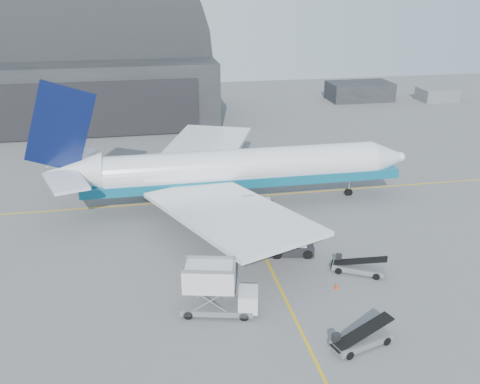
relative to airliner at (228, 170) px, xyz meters
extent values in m
plane|color=#565659|center=(1.29, -18.01, -4.47)|extent=(200.00, 200.00, 0.00)
cube|color=gold|center=(1.29, 1.99, -4.46)|extent=(80.00, 0.25, 0.02)
cube|color=gold|center=(1.29, -20.01, -4.46)|extent=(0.25, 40.00, 0.02)
cube|color=black|center=(-20.71, 46.99, 1.53)|extent=(50.00, 28.00, 12.00)
cube|color=black|center=(-20.71, 32.89, 0.53)|extent=(42.00, 0.40, 9.50)
cube|color=black|center=(39.29, 53.99, -4.47)|extent=(14.00, 8.00, 4.00)
cube|color=slate|center=(56.29, 49.99, -4.47)|extent=(8.00, 6.00, 2.80)
cylinder|color=white|center=(1.86, 0.00, 0.26)|extent=(32.74, 4.36, 4.36)
cone|color=white|center=(20.23, 0.00, 0.26)|extent=(4.00, 4.36, 4.36)
sphere|color=white|center=(22.05, 0.00, 0.26)|extent=(1.27, 1.27, 1.27)
cone|color=white|center=(-17.69, 0.00, 0.81)|extent=(6.37, 4.36, 4.36)
cube|color=black|center=(19.14, 0.00, 0.81)|extent=(2.36, 2.00, 0.64)
cube|color=#0D5872|center=(1.86, 0.00, -1.15)|extent=(38.19, 4.41, 1.09)
cube|color=white|center=(-1.78, -10.91, -0.65)|extent=(16.77, 22.30, 1.33)
cube|color=white|center=(-1.78, 10.91, -0.65)|extent=(16.77, 22.30, 1.33)
cube|color=white|center=(-18.15, -4.09, 1.35)|extent=(5.57, 7.61, 0.32)
cube|color=white|center=(-18.15, 4.09, 1.35)|extent=(5.57, 7.61, 0.32)
cube|color=#070F36|center=(-18.60, 0.00, 6.17)|extent=(8.43, 0.45, 10.48)
cylinder|color=gray|center=(0.95, -7.27, -2.10)|extent=(4.73, 2.46, 2.46)
cylinder|color=gray|center=(0.95, 7.27, -2.10)|extent=(4.73, 2.46, 2.46)
cylinder|color=#A5A5AA|center=(15.50, 0.00, -3.19)|extent=(0.25, 0.25, 2.55)
cylinder|color=black|center=(15.50, 0.00, -4.06)|extent=(1.00, 0.32, 1.00)
cylinder|color=black|center=(0.04, -2.91, -3.97)|extent=(1.18, 0.41, 1.18)
cylinder|color=black|center=(0.04, 2.91, -3.97)|extent=(1.18, 0.41, 1.18)
cube|color=slate|center=(-4.79, -22.30, -3.92)|extent=(6.31, 3.67, 0.49)
cube|color=silver|center=(-2.29, -22.89, -3.13)|extent=(2.06, 2.57, 1.58)
cube|color=black|center=(-1.57, -23.06, -2.89)|extent=(0.51, 1.84, 0.89)
cube|color=silver|center=(-5.37, -22.17, -1.11)|extent=(4.60, 3.36, 1.97)
cylinder|color=black|center=(-2.82, -23.83, -4.07)|extent=(0.84, 0.47, 0.79)
cylinder|color=black|center=(-2.34, -21.82, -4.07)|extent=(0.84, 0.47, 0.79)
cylinder|color=black|center=(-7.24, -22.79, -4.07)|extent=(0.84, 0.47, 0.79)
cylinder|color=black|center=(-6.76, -20.77, -4.07)|extent=(0.84, 0.47, 0.79)
cube|color=black|center=(4.07, -13.53, -3.87)|extent=(4.73, 3.16, 0.98)
cube|color=silver|center=(4.71, -13.65, -3.00)|extent=(1.86, 2.21, 0.98)
cylinder|color=black|center=(5.36, -14.88, -4.03)|extent=(1.03, 0.56, 0.98)
cylinder|color=black|center=(5.77, -12.74, -4.03)|extent=(1.03, 0.56, 0.98)
cylinder|color=black|center=(2.36, -14.31, -4.03)|extent=(1.03, 0.56, 0.98)
cylinder|color=black|center=(2.77, -12.17, -4.03)|extent=(1.03, 0.56, 0.98)
cube|color=slate|center=(5.23, -28.67, -3.97)|extent=(5.11, 2.99, 0.49)
cube|color=black|center=(5.23, -28.67, -3.20)|extent=(5.25, 2.55, 1.41)
cube|color=black|center=(3.16, -28.67, -3.42)|extent=(0.65, 0.58, 0.66)
cylinder|color=black|center=(7.14, -28.89, -4.14)|extent=(0.71, 0.46, 0.66)
cylinder|color=black|center=(6.69, -27.42, -4.14)|extent=(0.71, 0.46, 0.66)
cylinder|color=black|center=(3.77, -29.92, -4.14)|extent=(0.71, 0.46, 0.66)
cylinder|color=black|center=(3.32, -28.44, -4.14)|extent=(0.71, 0.46, 0.66)
cube|color=slate|center=(9.19, -18.44, -3.98)|extent=(4.95, 3.68, 0.49)
cube|color=black|center=(9.19, -18.44, -3.23)|extent=(4.96, 3.35, 1.38)
cube|color=black|center=(7.76, -16.99, -3.44)|extent=(0.68, 0.64, 0.65)
cylinder|color=black|center=(10.35, -19.92, -4.14)|extent=(0.70, 0.55, 0.65)
cylinder|color=black|center=(11.07, -18.59, -4.14)|extent=(0.70, 0.55, 0.65)
cylinder|color=black|center=(7.31, -18.28, -4.14)|extent=(0.70, 0.55, 0.65)
cylinder|color=black|center=(8.03, -16.95, -4.14)|extent=(0.70, 0.55, 0.65)
cube|color=red|center=(6.21, -20.66, -4.45)|extent=(0.34, 0.34, 0.03)
cone|color=red|center=(6.21, -20.66, -4.22)|extent=(0.34, 0.34, 0.49)
camera|label=1|loc=(-9.97, -59.39, 21.29)|focal=40.00mm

